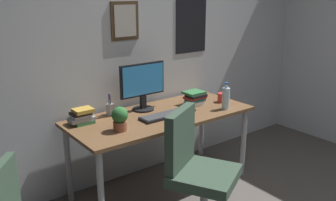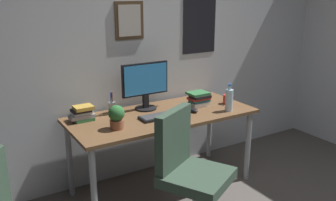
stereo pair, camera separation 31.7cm
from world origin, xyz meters
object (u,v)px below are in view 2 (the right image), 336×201
book_stack_right (82,114)px  potted_plant (116,116)px  coffee_mug_near (228,99)px  office_chair (188,167)px  book_stack_left (199,99)px  keyboard (163,116)px  monitor (145,84)px  pen_cup (112,107)px  water_bottle (229,100)px  computer_mouse (193,110)px

book_stack_right → potted_plant: bearing=-62.8°
coffee_mug_near → office_chair: bearing=-145.9°
potted_plant → coffee_mug_near: bearing=3.1°
potted_plant → book_stack_left: (0.92, 0.16, -0.04)m
keyboard → monitor: bearing=94.9°
office_chair → book_stack_right: office_chair is taller
keyboard → potted_plant: 0.47m
pen_cup → book_stack_left: 0.82m
pen_cup → monitor: bearing=-10.6°
office_chair → book_stack_right: 1.02m
office_chair → water_bottle: water_bottle is taller
pen_cup → potted_plant: bearing=-108.0°
office_chair → book_stack_left: size_ratio=4.62×
monitor → water_bottle: bearing=-35.8°
monitor → coffee_mug_near: bearing=-19.3°
water_bottle → potted_plant: size_ratio=1.29×
keyboard → water_bottle: 0.63m
potted_plant → book_stack_left: bearing=9.7°
monitor → book_stack_right: monitor is taller
computer_mouse → pen_cup: 0.73m
computer_mouse → book_stack_right: (-0.93, 0.30, 0.04)m
monitor → book_stack_left: monitor is taller
keyboard → computer_mouse: 0.30m
coffee_mug_near → pen_cup: size_ratio=0.63×
monitor → computer_mouse: monitor is taller
keyboard → computer_mouse: bearing=-4.5°
pen_cup → book_stack_right: 0.30m
office_chair → monitor: monitor is taller
monitor → keyboard: 0.36m
monitor → coffee_mug_near: size_ratio=3.64×
keyboard → coffee_mug_near: size_ratio=3.40×
book_stack_right → office_chair: bearing=-59.6°
coffee_mug_near → potted_plant: potted_plant is taller
office_chair → keyboard: (0.13, 0.57, 0.21)m
keyboard → book_stack_left: 0.47m
computer_mouse → water_bottle: 0.34m
water_bottle → coffee_mug_near: water_bottle is taller
monitor → keyboard: (0.02, -0.28, -0.23)m
water_bottle → monitor: bearing=144.2°
office_chair → monitor: bearing=82.9°
keyboard → coffee_mug_near: 0.74m
keyboard → pen_cup: bearing=134.5°
computer_mouse → water_bottle: bearing=-25.5°
water_bottle → book_stack_left: (-0.14, 0.27, -0.04)m
computer_mouse → water_bottle: water_bottle is taller
computer_mouse → monitor: bearing=136.7°
office_chair → coffee_mug_near: (0.87, 0.59, 0.24)m
computer_mouse → book_stack_left: bearing=39.7°
office_chair → water_bottle: 0.89m
pen_cup → book_stack_left: bearing=-16.5°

